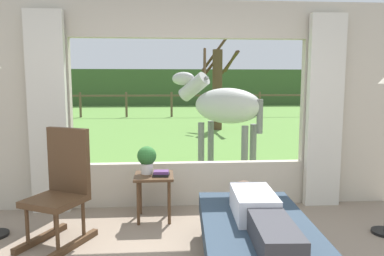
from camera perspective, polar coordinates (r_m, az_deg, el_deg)
back_wall_with_window at (r=4.62m, az=-0.42°, el=3.16°), size 5.20×0.12×2.55m
curtain_panel_left at (r=4.68m, az=-21.41°, el=2.12°), size 0.44×0.10×2.40m
curtain_panel_right at (r=4.90m, az=19.83°, el=2.39°), size 0.44×0.10×2.40m
outdoor_pasture_lawn at (r=15.58m, az=-3.10°, el=1.39°), size 36.00×21.68×0.02m
distant_hill_ridge at (r=25.35m, az=-3.58°, el=6.29°), size 36.00×2.00×2.40m
recliner_sofa at (r=3.25m, az=10.05°, el=-17.55°), size 0.99×1.75×0.42m
reclining_person at (r=3.09m, az=10.41°, el=-12.81°), size 0.37×1.44×0.22m
rocking_chair at (r=3.87m, az=-19.48°, el=-8.64°), size 0.72×0.81×1.12m
side_table at (r=4.27m, az=-5.91°, el=-8.45°), size 0.44×0.44×0.52m
potted_plant at (r=4.27m, az=-7.01°, el=-4.65°), size 0.22×0.22×0.32m
book_stack at (r=4.19m, az=-4.80°, el=-7.03°), size 0.20×0.17×0.06m
horse at (r=6.31m, az=4.80°, el=3.35°), size 1.63×1.41×1.73m
pasture_tree at (r=12.08m, az=3.95°, el=6.63°), size 1.30×1.24×3.05m
pasture_fence_line at (r=16.48m, az=-3.19°, el=4.26°), size 16.10×0.10×1.10m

